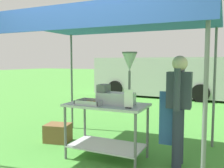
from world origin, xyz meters
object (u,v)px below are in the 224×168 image
stall_canopy (109,25)px  vendor (178,105)px  supply_crate (58,133)px  menu_sign (129,100)px  donut_fryer (119,87)px  donut_cart (107,120)px  donut_tray (90,103)px  van_silver (161,76)px

stall_canopy → vendor: size_ratio=1.98×
supply_crate → menu_sign: bearing=-18.4°
donut_fryer → supply_crate: bearing=167.2°
stall_canopy → supply_crate: size_ratio=6.16×
donut_cart → supply_crate: (-1.21, 0.34, -0.45)m
stall_canopy → menu_sign: size_ratio=11.94×
vendor → supply_crate: 2.38m
donut_cart → vendor: size_ratio=0.78×
donut_tray → van_silver: size_ratio=0.07×
stall_canopy → vendor: (1.06, 0.10, -1.19)m
menu_sign → van_silver: (-1.34, 7.54, -0.11)m
donut_tray → supply_crate: 1.31m
donut_fryer → supply_crate: (-1.40, 0.32, -0.97)m
vendor → donut_tray: bearing=-165.6°
stall_canopy → supply_crate: bearing=168.4°
donut_cart → supply_crate: size_ratio=2.42×
vendor → supply_crate: bearing=176.3°
stall_canopy → supply_crate: stall_canopy is taller
donut_cart → donut_fryer: donut_fryer is taller
stall_canopy → menu_sign: (0.44, -0.30, -1.11)m
vendor → donut_cart: bearing=-169.5°
stall_canopy → donut_fryer: stall_canopy is taller
donut_fryer → supply_crate: 1.73m
donut_cart → donut_fryer: size_ratio=1.57×
vendor → stall_canopy: bearing=-174.6°
donut_fryer → van_silver: size_ratio=0.14×
menu_sign → vendor: 0.74m
stall_canopy → vendor: 1.60m
donut_tray → menu_sign: (0.67, -0.07, 0.09)m
stall_canopy → supply_crate: (-1.21, 0.25, -1.93)m
stall_canopy → donut_fryer: (0.19, -0.07, -0.96)m
stall_canopy → vendor: bearing=5.4°
menu_sign → stall_canopy: bearing=145.8°
donut_cart → donut_fryer: 0.55m
van_silver → menu_sign: bearing=-79.9°
donut_fryer → vendor: size_ratio=0.50×
supply_crate → vendor: bearing=-3.7°
van_silver → donut_fryer: bearing=-81.5°
donut_cart → menu_sign: menu_sign is taller
stall_canopy → donut_cart: size_ratio=2.55×
stall_canopy → supply_crate: 2.29m
donut_tray → donut_fryer: (0.42, 0.16, 0.24)m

